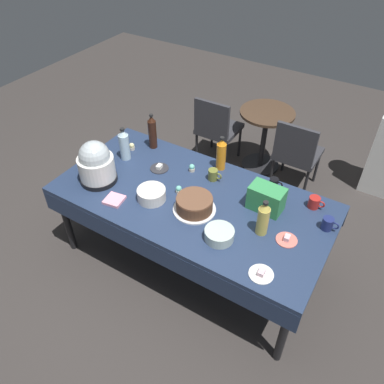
% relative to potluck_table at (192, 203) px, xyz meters
% --- Properties ---
extents(ground, '(9.00, 9.00, 0.00)m').
position_rel_potluck_table_xyz_m(ground, '(0.00, 0.00, -0.69)').
color(ground, '#383330').
extents(potluck_table, '(2.20, 1.10, 0.75)m').
position_rel_potluck_table_xyz_m(potluck_table, '(0.00, 0.00, 0.00)').
color(potluck_table, navy).
rests_on(potluck_table, ground).
extents(frosted_layer_cake, '(0.33, 0.33, 0.12)m').
position_rel_potluck_table_xyz_m(frosted_layer_cake, '(0.10, -0.12, 0.12)').
color(frosted_layer_cake, silver).
rests_on(frosted_layer_cake, potluck_table).
extents(slow_cooker, '(0.31, 0.31, 0.37)m').
position_rel_potluck_table_xyz_m(slow_cooker, '(-0.77, -0.23, 0.23)').
color(slow_cooker, black).
rests_on(slow_cooker, potluck_table).
extents(glass_salad_bowl, '(0.21, 0.21, 0.08)m').
position_rel_potluck_table_xyz_m(glass_salad_bowl, '(0.40, -0.28, 0.10)').
color(glass_salad_bowl, '#B2C6BC').
rests_on(glass_salad_bowl, potluck_table).
extents(ceramic_snack_bowl, '(0.22, 0.22, 0.10)m').
position_rel_potluck_table_xyz_m(ceramic_snack_bowl, '(-0.26, -0.19, 0.11)').
color(ceramic_snack_bowl, silver).
rests_on(ceramic_snack_bowl, potluck_table).
extents(dessert_plate_white, '(0.16, 0.16, 0.04)m').
position_rel_potluck_table_xyz_m(dessert_plate_white, '(0.78, -0.41, 0.07)').
color(dessert_plate_white, white).
rests_on(dessert_plate_white, potluck_table).
extents(dessert_plate_charcoal, '(0.16, 0.16, 0.04)m').
position_rel_potluck_table_xyz_m(dessert_plate_charcoal, '(-0.43, 0.17, 0.07)').
color(dessert_plate_charcoal, '#2D2D33').
rests_on(dessert_plate_charcoal, potluck_table).
extents(dessert_plate_coral, '(0.15, 0.15, 0.04)m').
position_rel_potluck_table_xyz_m(dessert_plate_coral, '(0.81, -0.05, 0.07)').
color(dessert_plate_coral, '#E07266').
rests_on(dessert_plate_coral, potluck_table).
extents(cupcake_cocoa, '(0.05, 0.05, 0.07)m').
position_rel_potluck_table_xyz_m(cupcake_cocoa, '(-0.12, -0.01, 0.09)').
color(cupcake_cocoa, beige).
rests_on(cupcake_cocoa, potluck_table).
extents(cupcake_vanilla, '(0.05, 0.05, 0.07)m').
position_rel_potluck_table_xyz_m(cupcake_vanilla, '(-0.18, 0.29, 0.09)').
color(cupcake_vanilla, beige).
rests_on(cupcake_vanilla, potluck_table).
extents(cupcake_mint, '(0.05, 0.05, 0.07)m').
position_rel_potluck_table_xyz_m(cupcake_mint, '(-0.82, 0.28, 0.09)').
color(cupcake_mint, beige).
rests_on(cupcake_mint, potluck_table).
extents(soda_bottle_water, '(0.09, 0.09, 0.31)m').
position_rel_potluck_table_xyz_m(soda_bottle_water, '(-0.78, 0.14, 0.20)').
color(soda_bottle_water, silver).
rests_on(soda_bottle_water, potluck_table).
extents(soda_bottle_orange_juice, '(0.08, 0.08, 0.31)m').
position_rel_potluck_table_xyz_m(soda_bottle_orange_juice, '(0.01, 0.45, 0.21)').
color(soda_bottle_orange_juice, orange).
rests_on(soda_bottle_orange_juice, potluck_table).
extents(soda_bottle_cola, '(0.08, 0.08, 0.34)m').
position_rel_potluck_table_xyz_m(soda_bottle_cola, '(-0.68, 0.41, 0.22)').
color(soda_bottle_cola, '#33190F').
rests_on(soda_bottle_cola, potluck_table).
extents(soda_bottle_ginger_ale, '(0.09, 0.09, 0.29)m').
position_rel_potluck_table_xyz_m(soda_bottle_ginger_ale, '(0.62, -0.07, 0.20)').
color(soda_bottle_ginger_ale, gold).
rests_on(soda_bottle_ginger_ale, potluck_table).
extents(coffee_mug_olive, '(0.12, 0.08, 0.10)m').
position_rel_potluck_table_xyz_m(coffee_mug_olive, '(0.03, 0.28, 0.11)').
color(coffee_mug_olive, olive).
rests_on(coffee_mug_olive, potluck_table).
extents(coffee_mug_red, '(0.13, 0.09, 0.09)m').
position_rel_potluck_table_xyz_m(coffee_mug_red, '(0.86, 0.39, 0.11)').
color(coffee_mug_red, '#B2231E').
rests_on(coffee_mug_red, potluck_table).
extents(coffee_mug_black, '(0.11, 0.07, 0.09)m').
position_rel_potluck_table_xyz_m(coffee_mug_black, '(0.51, 0.45, 0.11)').
color(coffee_mug_black, black).
rests_on(coffee_mug_black, potluck_table).
extents(coffee_mug_navy, '(0.12, 0.08, 0.10)m').
position_rel_potluck_table_xyz_m(coffee_mug_navy, '(1.01, 0.21, 0.11)').
color(coffee_mug_navy, navy).
rests_on(coffee_mug_navy, potluck_table).
extents(soda_carton, '(0.27, 0.17, 0.20)m').
position_rel_potluck_table_xyz_m(soda_carton, '(0.55, 0.18, 0.16)').
color(soda_carton, '#338C4C').
rests_on(soda_carton, potluck_table).
extents(paper_napkin_stack, '(0.16, 0.16, 0.02)m').
position_rel_potluck_table_xyz_m(paper_napkin_stack, '(-0.49, -0.36, 0.07)').
color(paper_napkin_stack, pink).
rests_on(paper_napkin_stack, potluck_table).
extents(maroon_chair_left, '(0.44, 0.44, 0.85)m').
position_rel_potluck_table_xyz_m(maroon_chair_left, '(-0.55, 1.42, -0.20)').
color(maroon_chair_left, '#333338').
rests_on(maroon_chair_left, ground).
extents(maroon_chair_right, '(0.44, 0.44, 0.85)m').
position_rel_potluck_table_xyz_m(maroon_chair_right, '(0.40, 1.42, -0.20)').
color(maroon_chair_right, '#333338').
rests_on(maroon_chair_right, ground).
extents(round_cafe_table, '(0.60, 0.60, 0.72)m').
position_rel_potluck_table_xyz_m(round_cafe_table, '(-0.05, 1.65, -0.19)').
color(round_cafe_table, '#473323').
rests_on(round_cafe_table, ground).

